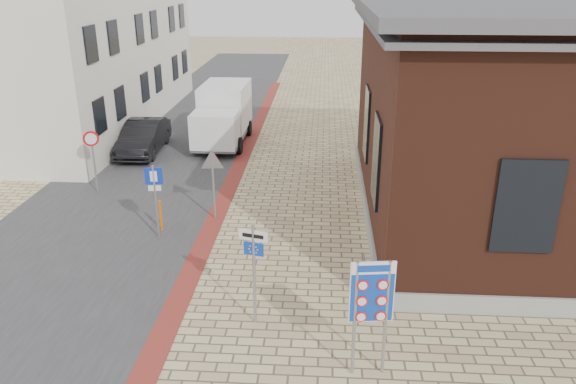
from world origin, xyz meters
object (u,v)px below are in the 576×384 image
(sedan, at_px, (144,137))
(parking_sign, at_px, (155,190))
(box_truck, at_px, (223,114))
(essen_sign, at_px, (254,259))
(bollard, at_px, (161,216))
(border_sign, at_px, (372,295))

(sedan, distance_m, parking_sign, 9.06)
(box_truck, xyz_separation_m, essen_sign, (3.22, -14.42, 0.29))
(box_truck, distance_m, bollard, 9.77)
(sedan, distance_m, border_sign, 16.92)
(box_truck, bearing_deg, sedan, -151.53)
(box_truck, height_order, border_sign, box_truck)
(box_truck, bearing_deg, parking_sign, -90.76)
(sedan, bearing_deg, box_truck, 25.53)
(sedan, height_order, border_sign, border_sign)
(border_sign, height_order, essen_sign, border_sign)
(sedan, height_order, essen_sign, essen_sign)
(essen_sign, bearing_deg, sedan, 132.29)
(parking_sign, distance_m, bollard, 1.18)
(box_truck, distance_m, parking_sign, 10.23)
(box_truck, distance_m, border_sign, 17.02)
(parking_sign, xyz_separation_m, bollard, (-0.05, 0.50, -1.07))
(sedan, relative_size, box_truck, 0.85)
(box_truck, bearing_deg, border_sign, -69.78)
(border_sign, height_order, parking_sign, border_sign)
(essen_sign, distance_m, parking_sign, 5.45)
(sedan, xyz_separation_m, box_truck, (3.30, 1.74, 0.66))
(box_truck, relative_size, essen_sign, 2.04)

